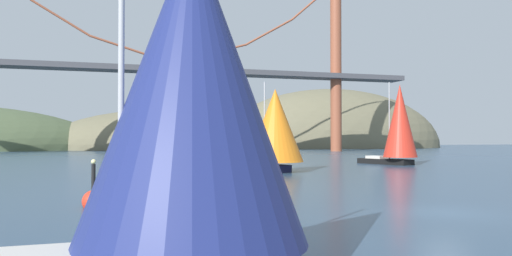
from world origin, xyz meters
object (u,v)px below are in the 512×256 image
Objects in this scene: sailboat_orange_sail at (274,127)px; channel_buoy at (93,200)px; sailboat_scarlet_sail at (399,124)px; sailboat_navy_sail at (187,94)px.

sailboat_orange_sail is 27.79m from channel_buoy.
sailboat_scarlet_sail reaches higher than channel_buoy.
sailboat_scarlet_sail is 4.04× the size of channel_buoy.
channel_buoy is at bearing -141.30° from sailboat_scarlet_sail.
sailboat_navy_sail is at bearing -80.97° from channel_buoy.
sailboat_scarlet_sail is 47.03m from channel_buoy.
channel_buoy is (-36.51, -29.25, -4.86)m from sailboat_scarlet_sail.
sailboat_scarlet_sail reaches higher than sailboat_orange_sail.
sailboat_scarlet_sail is 55.49m from sailboat_navy_sail.
sailboat_navy_sail is (-14.77, -35.99, -0.01)m from sailboat_orange_sail.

